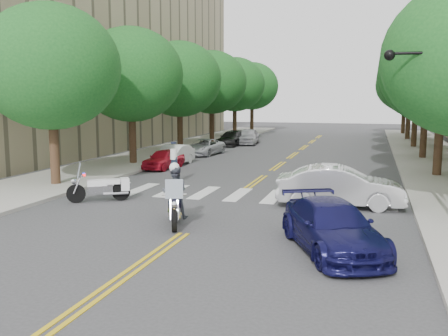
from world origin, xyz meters
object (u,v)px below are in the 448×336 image
at_px(motorcycle_police, 175,197).
at_px(convertible, 340,186).
at_px(motorcycle_parked, 104,187).
at_px(sedan_blue, 332,227).
at_px(officer_standing, 174,167).

xyz_separation_m(motorcycle_police, convertible, (5.08, 4.25, -0.13)).
height_order(motorcycle_police, motorcycle_parked, motorcycle_police).
height_order(motorcycle_police, sedan_blue, motorcycle_police).
relative_size(motorcycle_police, convertible, 0.51).
distance_m(motorcycle_police, sedan_blue, 5.48).
height_order(motorcycle_police, officer_standing, motorcycle_police).
bearing_deg(motorcycle_police, officer_standing, -88.41).
relative_size(motorcycle_parked, officer_standing, 1.37).
bearing_deg(convertible, motorcycle_police, 124.94).
xyz_separation_m(motorcycle_parked, officer_standing, (1.06, 4.84, 0.25)).
distance_m(motorcycle_police, officer_standing, 8.05).
bearing_deg(convertible, sedan_blue, 176.66).
xyz_separation_m(officer_standing, sedan_blue, (8.32, -9.00, -0.13)).
relative_size(motorcycle_parked, sedan_blue, 0.47).
bearing_deg(officer_standing, convertible, 11.09).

